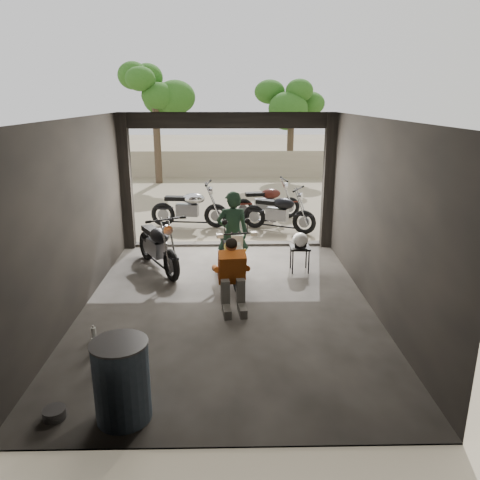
{
  "coord_description": "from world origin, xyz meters",
  "views": [
    {
      "loc": [
        0.06,
        -7.53,
        3.51
      ],
      "look_at": [
        0.23,
        0.6,
        1.03
      ],
      "focal_mm": 35.0,
      "sensor_mm": 36.0,
      "label": 1
    }
  ],
  "objects_px": {
    "rider": "(233,234)",
    "mechanic": "(233,278)",
    "main_bike": "(231,253)",
    "sign_post": "(344,178)",
    "helmet": "(300,240)",
    "oil_drum": "(122,382)",
    "outside_bike_a": "(189,205)",
    "stool": "(300,250)",
    "outside_bike_b": "(266,199)",
    "outside_bike_c": "(279,209)",
    "left_bike": "(157,242)"
  },
  "relations": [
    {
      "from": "outside_bike_b",
      "to": "rider",
      "type": "bearing_deg",
      "value": 159.1
    },
    {
      "from": "outside_bike_a",
      "to": "outside_bike_b",
      "type": "distance_m",
      "value": 2.4
    },
    {
      "from": "outside_bike_a",
      "to": "stool",
      "type": "height_order",
      "value": "outside_bike_a"
    },
    {
      "from": "main_bike",
      "to": "sign_post",
      "type": "distance_m",
      "value": 4.43
    },
    {
      "from": "sign_post",
      "to": "mechanic",
      "type": "bearing_deg",
      "value": -128.19
    },
    {
      "from": "helmet",
      "to": "sign_post",
      "type": "xyz_separation_m",
      "value": [
        1.5,
        2.74,
        0.83
      ]
    },
    {
      "from": "outside_bike_a",
      "to": "helmet",
      "type": "xyz_separation_m",
      "value": [
        2.58,
        -3.67,
        0.06
      ]
    },
    {
      "from": "oil_drum",
      "to": "outside_bike_a",
      "type": "bearing_deg",
      "value": 89.56
    },
    {
      "from": "left_bike",
      "to": "outside_bike_c",
      "type": "bearing_deg",
      "value": 17.03
    },
    {
      "from": "outside_bike_c",
      "to": "mechanic",
      "type": "relative_size",
      "value": 1.52
    },
    {
      "from": "main_bike",
      "to": "outside_bike_b",
      "type": "xyz_separation_m",
      "value": [
        1.08,
        4.98,
        0.03
      ]
    },
    {
      "from": "stool",
      "to": "outside_bike_a",
      "type": "bearing_deg",
      "value": 125.58
    },
    {
      "from": "stool",
      "to": "helmet",
      "type": "xyz_separation_m",
      "value": [
        -0.01,
        -0.04,
        0.23
      ]
    },
    {
      "from": "rider",
      "to": "oil_drum",
      "type": "bearing_deg",
      "value": 70.55
    },
    {
      "from": "outside_bike_b",
      "to": "outside_bike_c",
      "type": "height_order",
      "value": "outside_bike_c"
    },
    {
      "from": "outside_bike_a",
      "to": "stool",
      "type": "xyz_separation_m",
      "value": [
        2.6,
        -3.63,
        -0.17
      ]
    },
    {
      "from": "rider",
      "to": "mechanic",
      "type": "relative_size",
      "value": 1.46
    },
    {
      "from": "outside_bike_a",
      "to": "helmet",
      "type": "height_order",
      "value": "outside_bike_a"
    },
    {
      "from": "oil_drum",
      "to": "sign_post",
      "type": "bearing_deg",
      "value": 60.6
    },
    {
      "from": "outside_bike_a",
      "to": "sign_post",
      "type": "bearing_deg",
      "value": -96.14
    },
    {
      "from": "rider",
      "to": "left_bike",
      "type": "bearing_deg",
      "value": -15.41
    },
    {
      "from": "mechanic",
      "to": "outside_bike_a",
      "type": "bearing_deg",
      "value": 95.76
    },
    {
      "from": "main_bike",
      "to": "rider",
      "type": "height_order",
      "value": "rider"
    },
    {
      "from": "outside_bike_b",
      "to": "stool",
      "type": "height_order",
      "value": "outside_bike_b"
    },
    {
      "from": "outside_bike_b",
      "to": "oil_drum",
      "type": "distance_m",
      "value": 9.45
    },
    {
      "from": "left_bike",
      "to": "rider",
      "type": "xyz_separation_m",
      "value": [
        1.57,
        -0.32,
        0.26
      ]
    },
    {
      "from": "outside_bike_c",
      "to": "helmet",
      "type": "xyz_separation_m",
      "value": [
        0.11,
        -3.19,
        0.09
      ]
    },
    {
      "from": "rider",
      "to": "mechanic",
      "type": "distance_m",
      "value": 1.72
    },
    {
      "from": "left_bike",
      "to": "helmet",
      "type": "xyz_separation_m",
      "value": [
        2.96,
        -0.22,
        0.08
      ]
    },
    {
      "from": "outside_bike_a",
      "to": "oil_drum",
      "type": "relative_size",
      "value": 1.98
    },
    {
      "from": "stool",
      "to": "sign_post",
      "type": "height_order",
      "value": "sign_post"
    },
    {
      "from": "outside_bike_b",
      "to": "stool",
      "type": "distance_m",
      "value": 4.52
    },
    {
      "from": "helmet",
      "to": "oil_drum",
      "type": "relative_size",
      "value": 0.36
    },
    {
      "from": "left_bike",
      "to": "rider",
      "type": "distance_m",
      "value": 1.63
    },
    {
      "from": "mechanic",
      "to": "helmet",
      "type": "distance_m",
      "value": 2.28
    },
    {
      "from": "outside_bike_c",
      "to": "main_bike",
      "type": "bearing_deg",
      "value": -173.38
    },
    {
      "from": "stool",
      "to": "oil_drum",
      "type": "height_order",
      "value": "oil_drum"
    },
    {
      "from": "main_bike",
      "to": "mechanic",
      "type": "height_order",
      "value": "mechanic"
    },
    {
      "from": "stool",
      "to": "helmet",
      "type": "bearing_deg",
      "value": -107.47
    },
    {
      "from": "oil_drum",
      "to": "rider",
      "type": "bearing_deg",
      "value": 74.4
    },
    {
      "from": "outside_bike_c",
      "to": "rider",
      "type": "bearing_deg",
      "value": -174.66
    },
    {
      "from": "oil_drum",
      "to": "sign_post",
      "type": "distance_m",
      "value": 8.52
    },
    {
      "from": "mechanic",
      "to": "oil_drum",
      "type": "height_order",
      "value": "mechanic"
    },
    {
      "from": "left_bike",
      "to": "oil_drum",
      "type": "bearing_deg",
      "value": -115.52
    },
    {
      "from": "outside_bike_c",
      "to": "oil_drum",
      "type": "relative_size",
      "value": 1.9
    },
    {
      "from": "outside_bike_a",
      "to": "oil_drum",
      "type": "distance_m",
      "value": 8.29
    },
    {
      "from": "outside_bike_a",
      "to": "helmet",
      "type": "distance_m",
      "value": 4.49
    },
    {
      "from": "mechanic",
      "to": "helmet",
      "type": "relative_size",
      "value": 3.49
    },
    {
      "from": "outside_bike_c",
      "to": "mechanic",
      "type": "height_order",
      "value": "outside_bike_c"
    },
    {
      "from": "stool",
      "to": "outside_bike_b",
      "type": "bearing_deg",
      "value": 94.57
    }
  ]
}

